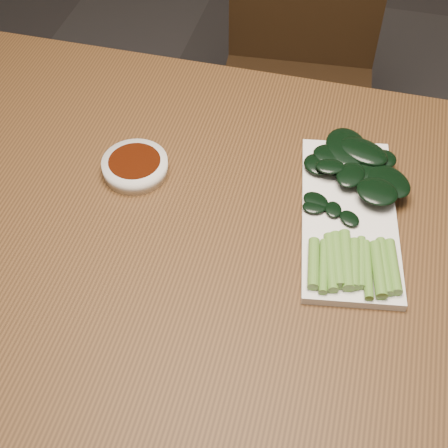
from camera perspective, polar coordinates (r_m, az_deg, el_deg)
ground at (r=1.59m, az=0.39°, el=-18.03°), size 6.00×6.00×0.00m
table at (r=1.00m, az=0.59°, el=-3.21°), size 1.40×0.80×0.75m
chair_far at (r=1.69m, az=6.74°, el=13.69°), size 0.43×0.43×0.89m
sauce_bowl at (r=1.03m, az=-8.12°, el=5.25°), size 0.11×0.11×0.03m
serving_plate at (r=0.97m, az=11.33°, el=0.70°), size 0.19×0.34×0.01m
gai_lan at (r=0.97m, az=11.81°, el=2.39°), size 0.19×0.34×0.03m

